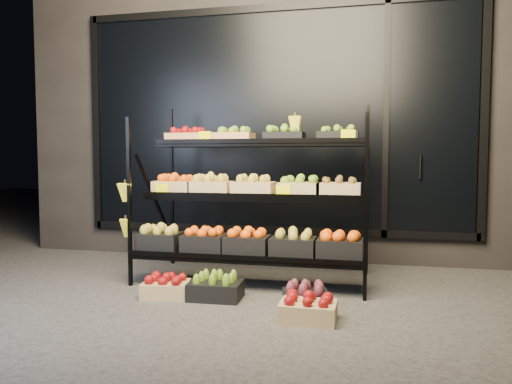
% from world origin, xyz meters
% --- Properties ---
extents(ground, '(24.00, 24.00, 0.00)m').
position_xyz_m(ground, '(0.00, 0.00, 0.00)').
color(ground, '#514F4C').
rests_on(ground, ground).
extents(building, '(6.00, 2.08, 3.50)m').
position_xyz_m(building, '(0.00, 2.59, 1.75)').
color(building, '#2D2826').
rests_on(building, ground).
extents(display_rack, '(2.18, 1.02, 1.66)m').
position_xyz_m(display_rack, '(-0.01, 0.60, 0.79)').
color(display_rack, black).
rests_on(display_rack, ground).
extents(floor_crate_left, '(0.41, 0.33, 0.19)m').
position_xyz_m(floor_crate_left, '(-0.57, -0.09, 0.09)').
color(floor_crate_left, tan).
rests_on(floor_crate_left, ground).
extents(floor_crate_midleft, '(0.43, 0.33, 0.21)m').
position_xyz_m(floor_crate_midleft, '(-0.15, -0.05, 0.10)').
color(floor_crate_midleft, black).
rests_on(floor_crate_midleft, ground).
extents(floor_crate_midright, '(0.39, 0.29, 0.20)m').
position_xyz_m(floor_crate_midright, '(0.64, -0.43, 0.09)').
color(floor_crate_midright, tan).
rests_on(floor_crate_midright, ground).
extents(floor_crate_right, '(0.39, 0.32, 0.18)m').
position_xyz_m(floor_crate_right, '(0.58, -0.08, 0.09)').
color(floor_crate_right, black).
rests_on(floor_crate_right, ground).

